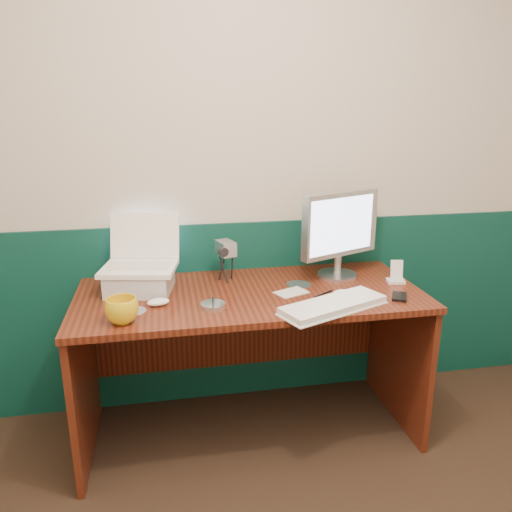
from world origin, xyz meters
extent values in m
cube|color=beige|center=(0.00, 1.75, 1.25)|extent=(3.50, 0.04, 2.50)
cube|color=#08372A|center=(0.00, 1.74, 0.50)|extent=(3.48, 0.02, 1.00)
cube|color=#3B160A|center=(-0.09, 1.38, 0.38)|extent=(1.60, 0.70, 0.75)
cube|color=silver|center=(-0.59, 1.49, 0.80)|extent=(0.33, 0.29, 0.10)
cube|color=white|center=(0.23, 1.11, 0.76)|extent=(0.51, 0.33, 0.03)
ellipsoid|color=white|center=(0.32, 1.24, 0.77)|extent=(0.11, 0.08, 0.03)
ellipsoid|color=white|center=(-0.51, 1.29, 0.77)|extent=(0.11, 0.07, 0.03)
imported|color=yellow|center=(-0.65, 1.14, 0.80)|extent=(0.14, 0.14, 0.10)
cylinder|color=silver|center=(-0.28, 1.22, 0.76)|extent=(0.11, 0.11, 0.02)
cylinder|color=silver|center=(-0.61, 1.25, 0.75)|extent=(0.11, 0.11, 0.00)
cylinder|color=#B1B6C2|center=(0.17, 1.44, 0.75)|extent=(0.12, 0.12, 0.00)
cylinder|color=black|center=(0.24, 1.29, 0.75)|extent=(0.11, 0.07, 0.01)
cube|color=silver|center=(0.10, 1.33, 0.75)|extent=(0.17, 0.15, 0.00)
cube|color=silver|center=(0.64, 1.37, 0.76)|extent=(0.09, 0.08, 0.02)
cube|color=white|center=(0.64, 1.37, 0.82)|extent=(0.06, 0.04, 0.10)
cube|color=black|center=(0.56, 1.18, 0.76)|extent=(0.11, 0.12, 0.01)
camera|label=1|loc=(-0.47, -0.76, 1.58)|focal=35.00mm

